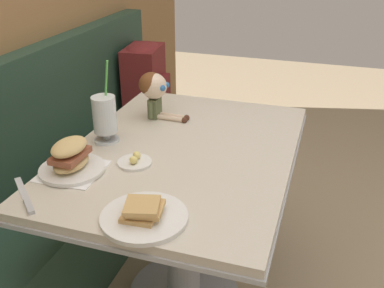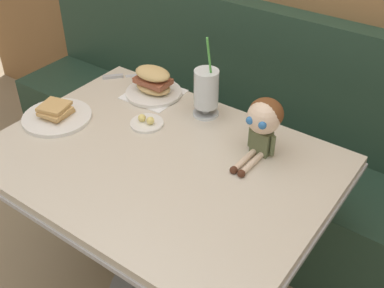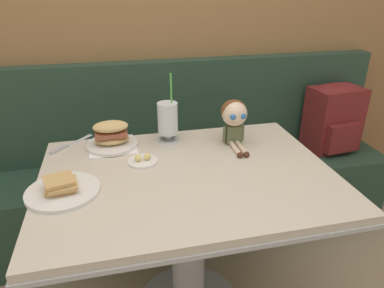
# 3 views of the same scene
# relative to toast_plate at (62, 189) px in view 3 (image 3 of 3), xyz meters

# --- Properties ---
(wood_panel_wall) EXTENTS (4.40, 0.08, 2.40)m
(wood_panel_wall) POSITION_rel_toast_plate_xyz_m (0.45, 0.91, 0.44)
(wood_panel_wall) COLOR olive
(wood_panel_wall) RESTS_ON ground
(booth_bench) EXTENTS (2.60, 0.48, 1.00)m
(booth_bench) POSITION_rel_toast_plate_xyz_m (0.45, 0.67, -0.43)
(booth_bench) COLOR #233D2D
(booth_bench) RESTS_ON ground
(diner_table) EXTENTS (1.11, 0.81, 0.74)m
(diner_table) POSITION_rel_toast_plate_xyz_m (0.45, 0.04, -0.21)
(diner_table) COLOR beige
(diner_table) RESTS_ON ground
(toast_plate) EXTENTS (0.25, 0.25, 0.06)m
(toast_plate) POSITION_rel_toast_plate_xyz_m (0.00, 0.00, 0.00)
(toast_plate) COLOR white
(toast_plate) RESTS_ON diner_table
(milkshake_glass) EXTENTS (0.10, 0.10, 0.32)m
(milkshake_glass) POSITION_rel_toast_plate_xyz_m (0.42, 0.34, 0.09)
(milkshake_glass) COLOR silver
(milkshake_glass) RESTS_ON diner_table
(sandwich_plate) EXTENTS (0.22, 0.22, 0.12)m
(sandwich_plate) POSITION_rel_toast_plate_xyz_m (0.18, 0.34, 0.03)
(sandwich_plate) COLOR white
(sandwich_plate) RESTS_ON diner_table
(butter_saucer) EXTENTS (0.12, 0.12, 0.04)m
(butter_saucer) POSITION_rel_toast_plate_xyz_m (0.29, 0.16, -0.01)
(butter_saucer) COLOR white
(butter_saucer) RESTS_ON diner_table
(butter_knife) EXTENTS (0.17, 0.19, 0.01)m
(butter_knife) POSITION_rel_toast_plate_xyz_m (-0.03, 0.37, -0.01)
(butter_knife) COLOR silver
(butter_knife) RESTS_ON diner_table
(seated_doll) EXTENTS (0.11, 0.22, 0.20)m
(seated_doll) POSITION_rel_toast_plate_xyz_m (0.70, 0.25, 0.11)
(seated_doll) COLOR #5B6642
(seated_doll) RESTS_ON diner_table
(backpack) EXTENTS (0.32, 0.27, 0.41)m
(backpack) POSITION_rel_toast_plate_xyz_m (1.48, 0.64, -0.10)
(backpack) COLOR maroon
(backpack) RESTS_ON booth_bench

